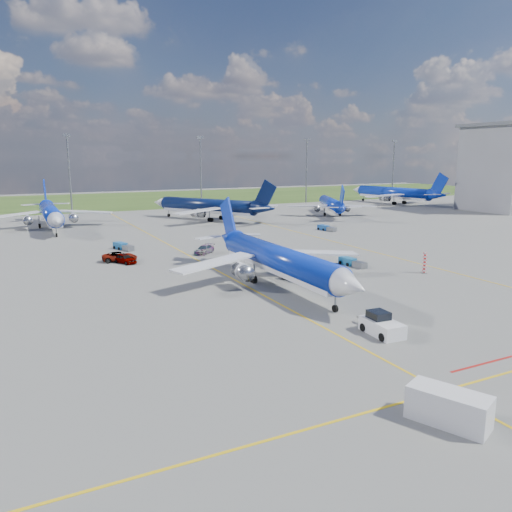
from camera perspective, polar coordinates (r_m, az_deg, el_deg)
name	(u,v)px	position (r m, az deg, el deg)	size (l,w,h in m)	color
ground	(297,313)	(53.57, 4.72, -6.55)	(400.00, 400.00, 0.00)	#585855
grass_strip	(88,201)	(196.03, -18.68, 5.94)	(400.00, 80.00, 0.01)	#2D4719
taxiway_lines	(206,264)	(77.83, -5.76, -0.89)	(60.25, 160.00, 0.02)	gold
floodlight_masts	(139,169)	(157.87, -13.25, 9.64)	(202.20, 0.50, 22.70)	slate
warning_post	(425,263)	(75.10, 18.71, -0.73)	(0.50, 0.50, 3.00)	red
bg_jet_nnw	(52,229)	(124.14, -22.28, 2.89)	(30.18, 39.61, 10.37)	#0C2AAB
bg_jet_n	(208,220)	(131.70, -5.51, 4.12)	(30.88, 40.53, 10.61)	#07133C
bg_jet_ne	(331,215)	(144.23, 8.55, 4.68)	(26.38, 34.62, 9.07)	#0C2AAB
bg_jet_ene	(393,204)	(182.67, 15.37, 5.78)	(32.16, 42.21, 11.05)	#0C2AAB
main_airliner	(278,285)	(64.76, 2.56, -3.36)	(28.93, 37.96, 9.94)	#0C2AAB
pushback_tug	(381,325)	(48.66, 14.13, -7.69)	(2.52, 6.20, 2.08)	silver
service_van	(449,407)	(34.57, 21.15, -15.83)	(2.15, 4.88, 2.15)	silver
service_car_a	(125,259)	(80.34, -14.77, -0.29)	(1.77, 4.40, 1.50)	#999999
service_car_b	(120,257)	(82.16, -15.32, -0.06)	(2.52, 5.46, 1.52)	#999999
service_car_c	(204,249)	(85.93, -5.94, 0.75)	(2.01, 4.94, 1.43)	#999999
baggage_tug_w	(352,262)	(77.38, 10.89, -0.72)	(1.81, 5.12, 1.13)	#17588A
baggage_tug_c	(123,247)	(92.32, -14.95, 1.05)	(2.90, 5.31, 1.16)	#185691
baggage_tug_e	(326,228)	(113.43, 8.03, 3.17)	(2.08, 5.15, 1.12)	#184991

